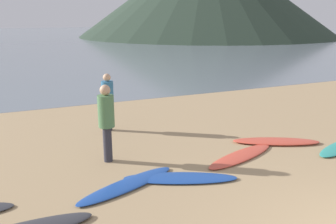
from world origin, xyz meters
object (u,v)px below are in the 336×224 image
at_px(surfboard_2, 127,185).
at_px(surfboard_5, 276,141).
at_px(person_0, 108,97).
at_px(person_1, 106,117).
at_px(surfboard_3, 180,178).
at_px(surfboard_4, 241,156).

distance_m(surfboard_2, surfboard_5, 4.42).
bearing_deg(surfboard_2, person_0, 59.91).
bearing_deg(person_1, surfboard_5, 153.85).
bearing_deg(person_1, surfboard_2, 73.23).
xyz_separation_m(surfboard_2, surfboard_3, (1.10, -0.15, -0.00)).
xyz_separation_m(surfboard_3, surfboard_4, (1.85, 0.50, -0.00)).
height_order(surfboard_4, person_1, person_1).
bearing_deg(surfboard_4, surfboard_5, -1.90).
xyz_separation_m(surfboard_2, person_0, (0.55, 3.62, 0.96)).
bearing_deg(surfboard_2, person_1, 70.00).
bearing_deg(surfboard_3, surfboard_5, 38.69).
height_order(surfboard_2, surfboard_3, surfboard_2).
xyz_separation_m(surfboard_2, surfboard_4, (2.94, 0.35, -0.00)).
relative_size(surfboard_4, person_0, 1.34).
bearing_deg(person_0, surfboard_4, 54.40).
relative_size(surfboard_4, person_1, 1.26).
bearing_deg(person_1, surfboard_3, 108.18).
bearing_deg(surfboard_5, surfboard_3, -138.60).
bearing_deg(surfboard_5, surfboard_2, -144.32).
relative_size(surfboard_3, surfboard_5, 1.03).
height_order(surfboard_3, surfboard_4, surfboard_3).
xyz_separation_m(surfboard_3, surfboard_5, (3.26, 0.93, 0.02)).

